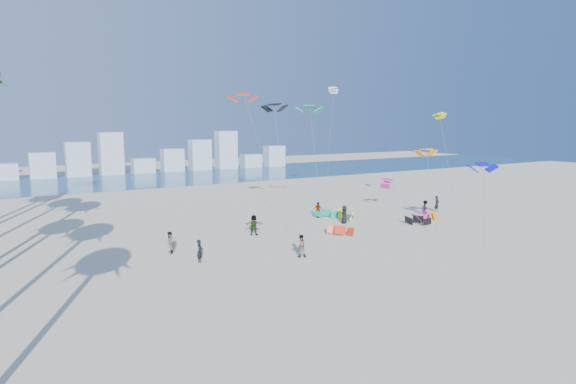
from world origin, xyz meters
TOP-DOWN VIEW (x-y plane):
  - ground at (0.00, 0.00)m, footprint 220.00×220.00m
  - ocean at (0.00, 72.00)m, footprint 220.00×220.00m
  - kitesurfer_near at (-5.61, 14.49)m, footprint 0.70×0.75m
  - kitesurfer_mid at (1.62, 11.77)m, footprint 1.08×0.99m
  - kitesurfers_far at (9.08, 20.13)m, footprint 33.22×7.18m
  - grounded_kites at (15.34, 18.93)m, footprint 15.68×10.54m
  - flying_kites at (12.64, 22.66)m, footprint 20.33×28.02m
  - distant_skyline at (-1.19, 82.00)m, footprint 85.00×3.00m

SIDE VIEW (x-z plane):
  - ground at x=0.00m, z-range 0.00..0.00m
  - ocean at x=0.00m, z-range 0.01..0.01m
  - grounded_kites at x=15.34m, z-range -0.07..0.95m
  - kitesurfer_near at x=-5.61m, z-range 0.00..1.73m
  - kitesurfer_mid at x=1.62m, z-range 0.00..1.78m
  - kitesurfers_far at x=9.08m, z-range -0.05..1.87m
  - distant_skyline at x=-1.19m, z-range -1.11..7.29m
  - flying_kites at x=12.64m, z-range 3.49..18.63m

